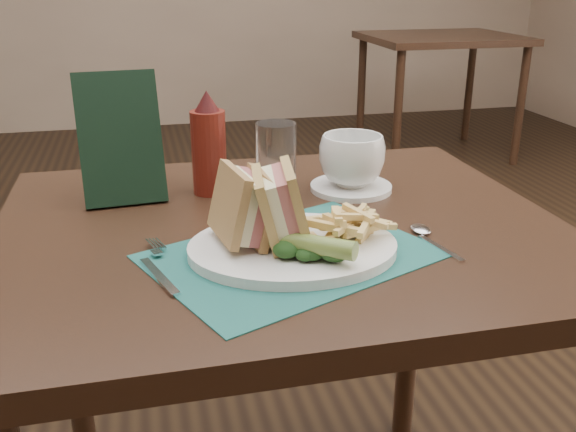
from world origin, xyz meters
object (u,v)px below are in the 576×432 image
at_px(ketchup_bottle, 209,143).
at_px(check_presenter, 120,139).
at_px(placemat, 292,255).
at_px(plate, 293,248).
at_px(sandwich_half_b, 266,205).
at_px(saucer, 351,187).
at_px(table_bg_right, 437,97).
at_px(drinking_glass, 276,159).
at_px(table_main, 282,413).
at_px(coffee_cup, 352,160).
at_px(sandwich_half_a, 229,207).

xyz_separation_m(ketchup_bottle, check_presenter, (-0.15, -0.01, 0.02)).
xyz_separation_m(placemat, plate, (0.00, 0.01, 0.01)).
xyz_separation_m(placemat, sandwich_half_b, (-0.03, 0.02, 0.07)).
relative_size(placemat, saucer, 2.55).
relative_size(table_bg_right, placemat, 2.35).
bearing_deg(table_bg_right, check_presenter, -125.69).
xyz_separation_m(plate, ketchup_bottle, (-0.08, 0.30, 0.08)).
relative_size(sandwich_half_b, check_presenter, 0.50).
bearing_deg(drinking_glass, check_presenter, 174.02).
xyz_separation_m(table_main, ketchup_bottle, (-0.09, 0.17, 0.47)).
height_order(table_main, check_presenter, check_presenter).
height_order(sandwich_half_b, coffee_cup, sandwich_half_b).
relative_size(plate, check_presenter, 1.32).
relative_size(coffee_cup, drinking_glass, 0.92).
distance_m(table_main, placemat, 0.40).
bearing_deg(table_main, saucer, 38.39).
bearing_deg(placemat, table_bg_right, 60.56).
bearing_deg(sandwich_half_b, check_presenter, 133.25).
bearing_deg(plate, placemat, -107.65).
xyz_separation_m(placemat, drinking_glass, (0.04, 0.27, 0.06)).
distance_m(placemat, check_presenter, 0.39).
distance_m(placemat, ketchup_bottle, 0.33).
height_order(sandwich_half_a, coffee_cup, sandwich_half_a).
bearing_deg(placemat, plate, 67.11).
relative_size(coffee_cup, ketchup_bottle, 0.64).
height_order(placemat, drinking_glass, drinking_glass).
relative_size(table_bg_right, plate, 3.00).
distance_m(coffee_cup, drinking_glass, 0.14).
distance_m(ketchup_bottle, check_presenter, 0.15).
height_order(table_main, sandwich_half_a, sandwich_half_a).
bearing_deg(placemat, sandwich_half_b, 150.91).
height_order(placemat, check_presenter, check_presenter).
xyz_separation_m(saucer, coffee_cup, (0.00, 0.00, 0.05)).
height_order(table_main, table_bg_right, same).
bearing_deg(placemat, check_presenter, 127.76).
bearing_deg(check_presenter, sandwich_half_a, -66.65).
bearing_deg(ketchup_bottle, plate, -74.39).
height_order(table_bg_right, coffee_cup, coffee_cup).
bearing_deg(placemat, ketchup_bottle, 104.75).
bearing_deg(table_main, placemat, -95.63).
xyz_separation_m(placemat, saucer, (0.17, 0.26, 0.00)).
distance_m(sandwich_half_b, drinking_glass, 0.26).
bearing_deg(ketchup_bottle, coffee_cup, -10.13).
xyz_separation_m(sandwich_half_a, check_presenter, (-0.15, 0.27, 0.04)).
relative_size(table_main, plate, 3.00).
xyz_separation_m(sandwich_half_a, ketchup_bottle, (0.00, 0.28, 0.02)).
bearing_deg(sandwich_half_b, plate, -9.52).
xyz_separation_m(table_bg_right, ketchup_bottle, (-1.71, -2.59, 0.47)).
relative_size(sandwich_half_b, drinking_glass, 0.87).
height_order(table_bg_right, saucer, saucer).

